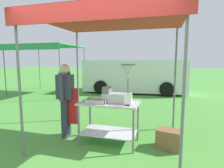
{
  "coord_description": "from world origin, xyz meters",
  "views": [
    {
      "loc": [
        1.08,
        -2.19,
        1.68
      ],
      "look_at": [
        0.03,
        1.46,
        1.2
      ],
      "focal_mm": 29.6,
      "sensor_mm": 36.0,
      "label": 1
    }
  ],
  "objects_px": {
    "stall_canopy": "(111,23)",
    "vendor": "(66,96)",
    "donut_cart": "(109,114)",
    "menu_sign": "(128,101)",
    "donut_tray": "(96,101)",
    "neighbour_tent": "(46,47)",
    "supply_crate": "(169,139)",
    "donut_fryer": "(121,87)",
    "van_white": "(134,76)"
  },
  "relations": [
    {
      "from": "stall_canopy",
      "to": "vendor",
      "type": "height_order",
      "value": "stall_canopy"
    },
    {
      "from": "donut_cart",
      "to": "menu_sign",
      "type": "height_order",
      "value": "menu_sign"
    },
    {
      "from": "donut_tray",
      "to": "menu_sign",
      "type": "xyz_separation_m",
      "value": [
        0.64,
        -0.08,
        0.07
      ]
    },
    {
      "from": "donut_cart",
      "to": "neighbour_tent",
      "type": "height_order",
      "value": "neighbour_tent"
    },
    {
      "from": "donut_tray",
      "to": "supply_crate",
      "type": "relative_size",
      "value": 0.85
    },
    {
      "from": "donut_cart",
      "to": "donut_tray",
      "type": "distance_m",
      "value": 0.36
    },
    {
      "from": "donut_fryer",
      "to": "vendor",
      "type": "relative_size",
      "value": 0.47
    },
    {
      "from": "stall_canopy",
      "to": "vendor",
      "type": "relative_size",
      "value": 1.73
    },
    {
      "from": "donut_fryer",
      "to": "supply_crate",
      "type": "relative_size",
      "value": 1.49
    },
    {
      "from": "donut_cart",
      "to": "menu_sign",
      "type": "relative_size",
      "value": 5.17
    },
    {
      "from": "vendor",
      "to": "supply_crate",
      "type": "height_order",
      "value": "vendor"
    },
    {
      "from": "menu_sign",
      "to": "donut_tray",
      "type": "bearing_deg",
      "value": 172.53
    },
    {
      "from": "donut_cart",
      "to": "supply_crate",
      "type": "height_order",
      "value": "donut_cart"
    },
    {
      "from": "vendor",
      "to": "van_white",
      "type": "xyz_separation_m",
      "value": [
        0.5,
        6.24,
        -0.03
      ]
    },
    {
      "from": "stall_canopy",
      "to": "donut_cart",
      "type": "height_order",
      "value": "stall_canopy"
    },
    {
      "from": "donut_fryer",
      "to": "van_white",
      "type": "distance_m",
      "value": 6.35
    },
    {
      "from": "stall_canopy",
      "to": "supply_crate",
      "type": "relative_size",
      "value": 5.48
    },
    {
      "from": "donut_fryer",
      "to": "donut_cart",
      "type": "bearing_deg",
      "value": -175.86
    },
    {
      "from": "neighbour_tent",
      "to": "vendor",
      "type": "bearing_deg",
      "value": -51.25
    },
    {
      "from": "menu_sign",
      "to": "neighbour_tent",
      "type": "relative_size",
      "value": 0.07
    },
    {
      "from": "donut_cart",
      "to": "vendor",
      "type": "bearing_deg",
      "value": 175.81
    },
    {
      "from": "vendor",
      "to": "donut_tray",
      "type": "bearing_deg",
      "value": -13.25
    },
    {
      "from": "donut_cart",
      "to": "neighbour_tent",
      "type": "bearing_deg",
      "value": 135.25
    },
    {
      "from": "donut_tray",
      "to": "neighbour_tent",
      "type": "xyz_separation_m",
      "value": [
        -4.46,
        4.76,
        1.46
      ]
    },
    {
      "from": "menu_sign",
      "to": "donut_fryer",
      "type": "bearing_deg",
      "value": 130.94
    },
    {
      "from": "donut_cart",
      "to": "supply_crate",
      "type": "distance_m",
      "value": 1.25
    },
    {
      "from": "donut_tray",
      "to": "donut_cart",
      "type": "bearing_deg",
      "value": 25.69
    },
    {
      "from": "donut_fryer",
      "to": "van_white",
      "type": "bearing_deg",
      "value": 96.77
    },
    {
      "from": "donut_cart",
      "to": "vendor",
      "type": "height_order",
      "value": "vendor"
    },
    {
      "from": "vendor",
      "to": "supply_crate",
      "type": "xyz_separation_m",
      "value": [
        2.19,
        0.02,
        -0.72
      ]
    },
    {
      "from": "donut_fryer",
      "to": "van_white",
      "type": "height_order",
      "value": "van_white"
    },
    {
      "from": "donut_cart",
      "to": "donut_fryer",
      "type": "height_order",
      "value": "donut_fryer"
    },
    {
      "from": "stall_canopy",
      "to": "donut_tray",
      "type": "relative_size",
      "value": 6.43
    },
    {
      "from": "donut_fryer",
      "to": "menu_sign",
      "type": "height_order",
      "value": "donut_fryer"
    },
    {
      "from": "supply_crate",
      "to": "van_white",
      "type": "xyz_separation_m",
      "value": [
        -1.69,
        6.22,
        0.69
      ]
    },
    {
      "from": "donut_cart",
      "to": "supply_crate",
      "type": "relative_size",
      "value": 2.32
    },
    {
      "from": "menu_sign",
      "to": "neighbour_tent",
      "type": "distance_m",
      "value": 7.17
    },
    {
      "from": "donut_cart",
      "to": "neighbour_tent",
      "type": "xyz_separation_m",
      "value": [
        -4.69,
        4.65,
        1.72
      ]
    },
    {
      "from": "stall_canopy",
      "to": "supply_crate",
      "type": "xyz_separation_m",
      "value": [
        1.17,
        -0.0,
        -2.22
      ]
    },
    {
      "from": "menu_sign",
      "to": "vendor",
      "type": "distance_m",
      "value": 1.46
    },
    {
      "from": "vendor",
      "to": "neighbour_tent",
      "type": "relative_size",
      "value": 0.52
    },
    {
      "from": "donut_tray",
      "to": "van_white",
      "type": "height_order",
      "value": "van_white"
    },
    {
      "from": "stall_canopy",
      "to": "neighbour_tent",
      "type": "xyz_separation_m",
      "value": [
        -4.69,
        4.55,
        -0.07
      ]
    },
    {
      "from": "menu_sign",
      "to": "van_white",
      "type": "relative_size",
      "value": 0.04
    },
    {
      "from": "stall_canopy",
      "to": "donut_fryer",
      "type": "xyz_separation_m",
      "value": [
        0.23,
        -0.08,
        -1.24
      ]
    },
    {
      "from": "supply_crate",
      "to": "neighbour_tent",
      "type": "distance_m",
      "value": 7.73
    },
    {
      "from": "menu_sign",
      "to": "vendor",
      "type": "bearing_deg",
      "value": 169.32
    },
    {
      "from": "donut_fryer",
      "to": "vendor",
      "type": "bearing_deg",
      "value": 177.34
    },
    {
      "from": "donut_fryer",
      "to": "vendor",
      "type": "height_order",
      "value": "donut_fryer"
    },
    {
      "from": "menu_sign",
      "to": "donut_cart",
      "type": "bearing_deg",
      "value": 154.66
    }
  ]
}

